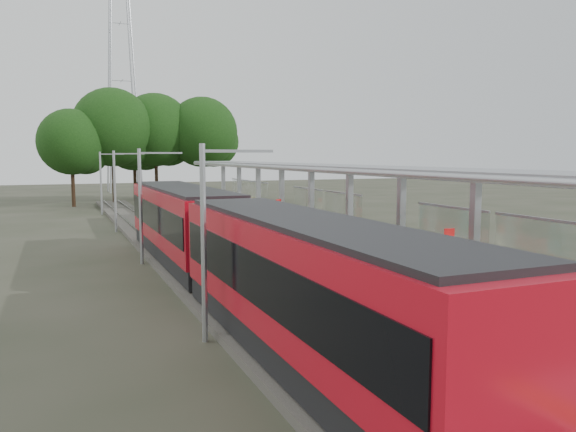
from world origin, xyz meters
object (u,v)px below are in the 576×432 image
object	(u,v)px
bench_mid	(379,243)
info_pillar_far	(279,216)
litter_bin	(437,266)
bench_far	(274,214)
bench_near	(392,250)
train	(225,242)
info_pillar_near	(448,259)

from	to	relation	value
bench_mid	info_pillar_far	xyz separation A→B (m)	(-0.51, 9.62, 0.14)
litter_bin	bench_far	bearing A→B (deg)	87.27
bench_near	bench_mid	bearing A→B (deg)	100.04
train	info_pillar_far	bearing A→B (deg)	58.90
train	bench_far	world-z (taller)	train
bench_near	bench_far	size ratio (longest dim) A/B	1.19
train	bench_mid	bearing A→B (deg)	1.54
train	bench_near	size ratio (longest dim) A/B	17.09
litter_bin	bench_near	bearing A→B (deg)	94.38
info_pillar_far	litter_bin	distance (m)	13.50
bench_mid	litter_bin	xyz separation A→B (m)	(-0.13, -3.86, -0.18)
bench_mid	bench_far	bearing A→B (deg)	101.01
train	info_pillar_near	size ratio (longest dim) A/B	15.65
bench_mid	bench_far	size ratio (longest dim) A/B	1.25
train	bench_far	xyz separation A→B (m)	(7.12, 13.56, -0.57)
train	info_pillar_near	distance (m)	7.59
bench_far	info_pillar_near	distance (m)	18.04
bench_near	info_pillar_far	bearing A→B (deg)	113.73
bench_near	bench_far	world-z (taller)	bench_near
bench_far	info_pillar_far	bearing A→B (deg)	-113.58
bench_near	info_pillar_near	bearing A→B (deg)	-66.76
train	bench_mid	size ratio (longest dim) A/B	16.22
bench_far	info_pillar_far	distance (m)	3.96
train	litter_bin	xyz separation A→B (m)	(6.30, -3.69, -0.65)
bench_mid	litter_bin	world-z (taller)	bench_mid
info_pillar_near	info_pillar_far	size ratio (longest dim) A/B	1.05
bench_near	litter_bin	xyz separation A→B (m)	(0.19, -2.45, -0.16)
train	bench_near	bearing A→B (deg)	-11.44
bench_near	bench_far	distance (m)	14.83
bench_near	info_pillar_far	xyz separation A→B (m)	(-0.20, 11.03, 0.17)
train	bench_mid	xyz separation A→B (m)	(6.42, 0.17, -0.46)
train	bench_mid	distance (m)	6.44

